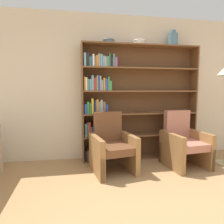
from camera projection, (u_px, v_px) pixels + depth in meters
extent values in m
cube|color=beige|center=(131.00, 88.00, 3.97)|extent=(12.00, 0.06, 2.75)
cube|color=brown|center=(82.00, 103.00, 3.65)|extent=(0.02, 0.30, 2.17)
cube|color=brown|center=(193.00, 102.00, 4.03)|extent=(0.02, 0.30, 2.17)
cube|color=brown|center=(141.00, 46.00, 3.73)|extent=(2.18, 0.30, 0.03)
cube|color=brown|center=(139.00, 157.00, 3.96)|extent=(2.18, 0.30, 0.03)
cube|color=brown|center=(138.00, 102.00, 3.98)|extent=(2.18, 0.01, 2.17)
cube|color=black|center=(86.00, 155.00, 3.71)|extent=(0.03, 0.14, 0.20)
cube|color=#7F6B4C|center=(88.00, 155.00, 3.71)|extent=(0.02, 0.13, 0.19)
cube|color=#4C756B|center=(90.00, 155.00, 3.72)|extent=(0.04, 0.15, 0.18)
cube|color=#334CB2|center=(92.00, 154.00, 3.71)|extent=(0.04, 0.12, 0.25)
cube|color=#B2A899|center=(94.00, 153.00, 3.74)|extent=(0.03, 0.15, 0.26)
cube|color=red|center=(97.00, 155.00, 3.74)|extent=(0.04, 0.14, 0.18)
cube|color=#388C47|center=(99.00, 152.00, 3.76)|extent=(0.03, 0.17, 0.27)
cube|color=#B2A899|center=(101.00, 155.00, 3.78)|extent=(0.04, 0.18, 0.17)
cube|color=orange|center=(103.00, 153.00, 3.75)|extent=(0.02, 0.13, 0.26)
cube|color=black|center=(104.00, 153.00, 3.76)|extent=(0.02, 0.14, 0.23)
cube|color=black|center=(105.00, 153.00, 3.79)|extent=(0.02, 0.19, 0.24)
cube|color=#4C756B|center=(108.00, 153.00, 3.78)|extent=(0.04, 0.16, 0.24)
cube|color=#4C756B|center=(110.00, 154.00, 3.79)|extent=(0.04, 0.15, 0.19)
cube|color=#7F6B4C|center=(112.00, 152.00, 3.78)|extent=(0.02, 0.13, 0.26)
cube|color=red|center=(114.00, 153.00, 3.80)|extent=(0.04, 0.15, 0.23)
cube|color=brown|center=(140.00, 135.00, 3.91)|extent=(2.18, 0.30, 0.03)
cube|color=#4C756B|center=(86.00, 130.00, 3.67)|extent=(0.04, 0.17, 0.25)
cube|color=#7F6B4C|center=(88.00, 129.00, 3.67)|extent=(0.02, 0.16, 0.27)
cube|color=red|center=(90.00, 129.00, 3.66)|extent=(0.03, 0.13, 0.27)
cube|color=#4C756B|center=(91.00, 131.00, 3.70)|extent=(0.02, 0.19, 0.18)
cube|color=#334CB2|center=(93.00, 131.00, 3.70)|extent=(0.02, 0.18, 0.19)
cube|color=#4C756B|center=(94.00, 130.00, 3.70)|extent=(0.02, 0.18, 0.24)
cube|color=#4C756B|center=(96.00, 130.00, 3.72)|extent=(0.03, 0.20, 0.23)
cube|color=#B2A899|center=(98.00, 131.00, 3.71)|extent=(0.04, 0.16, 0.18)
cube|color=gold|center=(100.00, 131.00, 3.71)|extent=(0.03, 0.15, 0.21)
cube|color=gold|center=(102.00, 131.00, 3.70)|extent=(0.03, 0.13, 0.20)
cube|color=#669EB2|center=(104.00, 129.00, 3.74)|extent=(0.04, 0.19, 0.25)
cube|color=#388C47|center=(106.00, 130.00, 3.72)|extent=(0.03, 0.14, 0.22)
cube|color=red|center=(108.00, 131.00, 3.75)|extent=(0.02, 0.18, 0.17)
cube|color=brown|center=(140.00, 113.00, 3.86)|extent=(2.18, 0.30, 0.02)
cube|color=#334CB2|center=(86.00, 109.00, 3.63)|extent=(0.04, 0.17, 0.18)
cube|color=#388C47|center=(88.00, 108.00, 3.61)|extent=(0.04, 0.12, 0.22)
cube|color=#388C47|center=(90.00, 108.00, 3.63)|extent=(0.02, 0.14, 0.20)
cube|color=gold|center=(92.00, 106.00, 3.64)|extent=(0.04, 0.16, 0.28)
cube|color=black|center=(94.00, 107.00, 3.66)|extent=(0.02, 0.18, 0.25)
cube|color=#334CB2|center=(96.00, 107.00, 3.64)|extent=(0.02, 0.14, 0.24)
cube|color=orange|center=(97.00, 107.00, 3.64)|extent=(0.04, 0.13, 0.26)
cube|color=#669EB2|center=(99.00, 108.00, 3.67)|extent=(0.03, 0.17, 0.22)
cube|color=#B2A899|center=(101.00, 107.00, 3.68)|extent=(0.04, 0.19, 0.25)
cube|color=#7F6B4C|center=(104.00, 108.00, 3.68)|extent=(0.04, 0.16, 0.22)
cube|color=#334CB2|center=(107.00, 109.00, 3.69)|extent=(0.04, 0.15, 0.17)
cube|color=brown|center=(140.00, 91.00, 3.82)|extent=(2.18, 0.30, 0.02)
cube|color=orange|center=(85.00, 84.00, 3.57)|extent=(0.02, 0.15, 0.24)
cube|color=white|center=(86.00, 84.00, 3.56)|extent=(0.03, 0.13, 0.23)
cube|color=#4C756B|center=(88.00, 85.00, 3.60)|extent=(0.04, 0.18, 0.20)
cube|color=#669EB2|center=(90.00, 85.00, 3.59)|extent=(0.03, 0.16, 0.20)
cube|color=#669EB2|center=(92.00, 83.00, 3.60)|extent=(0.03, 0.17, 0.27)
cube|color=red|center=(94.00, 84.00, 3.61)|extent=(0.03, 0.17, 0.22)
cube|color=#7F6B4C|center=(96.00, 84.00, 3.61)|extent=(0.02, 0.16, 0.24)
cube|color=#B2A899|center=(97.00, 83.00, 3.59)|extent=(0.02, 0.12, 0.26)
cube|color=#334CB2|center=(99.00, 83.00, 3.61)|extent=(0.02, 0.14, 0.27)
cube|color=#B2A899|center=(100.00, 83.00, 3.61)|extent=(0.02, 0.13, 0.26)
cube|color=#669EB2|center=(102.00, 85.00, 3.65)|extent=(0.03, 0.19, 0.19)
cube|color=orange|center=(104.00, 84.00, 3.64)|extent=(0.03, 0.18, 0.22)
cube|color=#334CB2|center=(106.00, 85.00, 3.63)|extent=(0.04, 0.14, 0.21)
cube|color=#388C47|center=(108.00, 84.00, 3.65)|extent=(0.03, 0.17, 0.24)
cube|color=#388C47|center=(110.00, 86.00, 3.66)|extent=(0.04, 0.18, 0.17)
cube|color=brown|center=(141.00, 69.00, 3.77)|extent=(2.18, 0.30, 0.02)
cube|color=#669EB2|center=(85.00, 60.00, 3.52)|extent=(0.04, 0.13, 0.23)
cube|color=black|center=(88.00, 60.00, 3.55)|extent=(0.04, 0.18, 0.23)
cube|color=#388C47|center=(90.00, 62.00, 3.53)|extent=(0.02, 0.13, 0.16)
cube|color=#334CB2|center=(91.00, 62.00, 3.55)|extent=(0.02, 0.15, 0.17)
cube|color=white|center=(93.00, 61.00, 3.56)|extent=(0.03, 0.16, 0.21)
cube|color=#7F6B4C|center=(95.00, 62.00, 3.58)|extent=(0.02, 0.20, 0.17)
cube|color=orange|center=(97.00, 61.00, 3.57)|extent=(0.03, 0.16, 0.19)
cube|color=#B2A899|center=(99.00, 60.00, 3.56)|extent=(0.02, 0.13, 0.22)
cube|color=#669EB2|center=(101.00, 61.00, 3.58)|extent=(0.04, 0.15, 0.21)
cube|color=#669EB2|center=(104.00, 62.00, 3.58)|extent=(0.03, 0.13, 0.19)
cube|color=#B2A899|center=(105.00, 62.00, 3.61)|extent=(0.02, 0.20, 0.17)
cube|color=#4C756B|center=(107.00, 62.00, 3.62)|extent=(0.04, 0.19, 0.18)
cube|color=#388C47|center=(109.00, 61.00, 3.61)|extent=(0.02, 0.17, 0.23)
cube|color=black|center=(111.00, 62.00, 3.62)|extent=(0.04, 0.18, 0.17)
cube|color=#4C756B|center=(113.00, 61.00, 3.61)|extent=(0.04, 0.15, 0.22)
cube|color=#994C99|center=(115.00, 63.00, 3.65)|extent=(0.04, 0.20, 0.17)
cylinder|color=slate|center=(109.00, 42.00, 3.62)|extent=(0.19, 0.19, 0.07)
torus|color=slate|center=(109.00, 40.00, 3.61)|extent=(0.21, 0.21, 0.02)
cylinder|color=silver|center=(139.00, 43.00, 3.72)|extent=(0.20, 0.20, 0.08)
torus|color=silver|center=(139.00, 41.00, 3.71)|extent=(0.22, 0.22, 0.02)
cylinder|color=slate|center=(173.00, 40.00, 3.82)|extent=(0.18, 0.18, 0.24)
cylinder|color=slate|center=(173.00, 32.00, 3.81)|extent=(0.10, 0.10, 0.06)
cube|color=olive|center=(138.00, 165.00, 3.06)|extent=(0.08, 0.08, 0.37)
cube|color=olive|center=(102.00, 170.00, 2.87)|extent=(0.08, 0.08, 0.37)
cube|color=olive|center=(122.00, 153.00, 3.63)|extent=(0.08, 0.08, 0.37)
cube|color=olive|center=(92.00, 157.00, 3.44)|extent=(0.08, 0.08, 0.37)
cube|color=brown|center=(113.00, 148.00, 3.23)|extent=(0.58, 0.71, 0.12)
cube|color=brown|center=(108.00, 127.00, 3.45)|extent=(0.49, 0.20, 0.53)
cube|color=olive|center=(129.00, 152.00, 3.33)|extent=(0.20, 0.68, 0.61)
cube|color=olive|center=(97.00, 156.00, 3.14)|extent=(0.20, 0.68, 0.61)
cube|color=olive|center=(212.00, 161.00, 3.26)|extent=(0.08, 0.08, 0.37)
cube|color=olive|center=(182.00, 164.00, 3.10)|extent=(0.08, 0.08, 0.37)
cube|color=olive|center=(188.00, 150.00, 3.84)|extent=(0.08, 0.08, 0.37)
cube|color=olive|center=(162.00, 153.00, 3.68)|extent=(0.08, 0.08, 0.37)
cube|color=#B2705B|center=(186.00, 144.00, 3.45)|extent=(0.55, 0.69, 0.12)
cube|color=#B2705B|center=(177.00, 125.00, 3.68)|extent=(0.49, 0.17, 0.53)
cube|color=olive|center=(199.00, 148.00, 3.53)|extent=(0.16, 0.68, 0.61)
cube|color=olive|center=(171.00, 151.00, 3.38)|extent=(0.16, 0.68, 0.61)
cylinder|color=tan|center=(224.00, 163.00, 3.63)|extent=(0.32, 0.32, 0.02)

